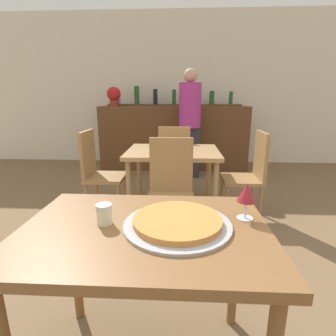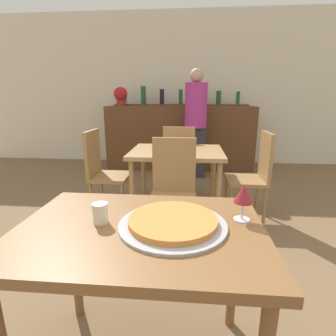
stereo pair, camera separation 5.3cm
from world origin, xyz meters
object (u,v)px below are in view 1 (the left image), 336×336
(chair_far_side_back, at_px, (174,158))
(cheese_shaker, at_px, (104,214))
(wine_glass, at_px, (247,194))
(chair_far_side_front, at_px, (171,186))
(chair_far_side_right, at_px, (250,171))
(pizza_tray, at_px, (177,222))
(potted_plant, at_px, (114,95))
(chair_far_side_left, at_px, (98,169))
(person_standing, at_px, (190,120))

(chair_far_side_back, xyz_separation_m, cheese_shaker, (-0.22, -2.25, 0.27))
(chair_far_side_back, height_order, wine_glass, chair_far_side_back)
(chair_far_side_front, relative_size, chair_far_side_back, 1.00)
(chair_far_side_right, distance_m, pizza_tray, 1.88)
(chair_far_side_right, xyz_separation_m, pizza_tray, (-0.73, -1.71, 0.25))
(chair_far_side_right, relative_size, cheese_shaker, 10.75)
(pizza_tray, xyz_separation_m, potted_plant, (-1.18, 3.73, 0.54))
(chair_far_side_left, height_order, chair_far_side_right, same)
(chair_far_side_back, height_order, potted_plant, potted_plant)
(chair_far_side_left, xyz_separation_m, chair_far_side_right, (1.62, 0.00, 0.00))
(cheese_shaker, height_order, potted_plant, potted_plant)
(cheese_shaker, bearing_deg, chair_far_side_back, 84.28)
(person_standing, bearing_deg, wine_glass, -87.18)
(chair_far_side_front, bearing_deg, person_standing, 84.05)
(cheese_shaker, height_order, person_standing, person_standing)
(person_standing, height_order, potted_plant, person_standing)
(chair_far_side_left, xyz_separation_m, person_standing, (1.02, 1.49, 0.40))
(wine_glass, bearing_deg, cheese_shaker, -172.26)
(chair_far_side_back, relative_size, potted_plant, 2.82)
(chair_far_side_right, bearing_deg, potted_plant, -136.53)
(pizza_tray, bearing_deg, person_standing, 87.56)
(chair_far_side_left, xyz_separation_m, potted_plant, (-0.30, 2.02, 0.78))
(person_standing, relative_size, wine_glass, 10.61)
(chair_far_side_back, bearing_deg, chair_far_side_front, 90.00)
(wine_glass, distance_m, potted_plant, 3.96)
(chair_far_side_left, relative_size, pizza_tray, 2.10)
(chair_far_side_back, bearing_deg, chair_far_side_left, 33.69)
(person_standing, height_order, wine_glass, person_standing)
(chair_far_side_back, distance_m, chair_far_side_right, 0.97)
(chair_far_side_back, height_order, person_standing, person_standing)
(pizza_tray, bearing_deg, chair_far_side_back, 91.93)
(wine_glass, relative_size, potted_plant, 0.48)
(chair_far_side_left, bearing_deg, potted_plant, 8.35)
(chair_far_side_left, relative_size, chair_far_side_right, 1.00)
(chair_far_side_back, height_order, cheese_shaker, chair_far_side_back)
(chair_far_side_left, xyz_separation_m, pizza_tray, (0.89, -1.71, 0.25))
(chair_far_side_right, relative_size, pizza_tray, 2.10)
(cheese_shaker, bearing_deg, pizza_tray, -0.72)
(chair_far_side_back, bearing_deg, person_standing, -102.55)
(chair_far_side_right, xyz_separation_m, wine_glass, (-0.44, -1.62, 0.34))
(chair_far_side_front, height_order, person_standing, person_standing)
(person_standing, distance_m, potted_plant, 1.47)
(cheese_shaker, relative_size, potted_plant, 0.26)
(chair_far_side_front, xyz_separation_m, pizza_tray, (0.08, -1.17, 0.25))
(pizza_tray, bearing_deg, cheese_shaker, 179.28)
(chair_far_side_front, relative_size, chair_far_side_left, 1.00)
(cheese_shaker, xyz_separation_m, wine_glass, (0.59, 0.08, 0.07))
(person_standing, bearing_deg, potted_plant, 158.11)
(chair_far_side_left, height_order, pizza_tray, chair_far_side_left)
(person_standing, distance_m, wine_glass, 3.12)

